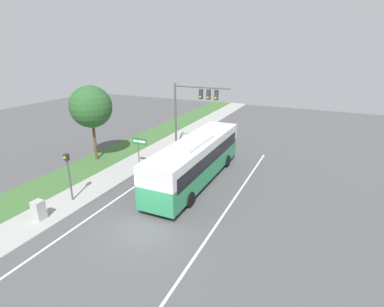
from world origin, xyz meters
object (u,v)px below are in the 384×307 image
bus (196,158)px  street_sign (139,146)px  utility_cabinet (39,210)px  signal_gantry (193,103)px  pedestrian_signal (68,170)px

bus → street_sign: bus is taller
bus → utility_cabinet: (-6.07, -8.91, -1.19)m
signal_gantry → utility_cabinet: 16.22m
street_sign → utility_cabinet: size_ratio=2.29×
signal_gantry → pedestrian_signal: 13.45m
signal_gantry → utility_cabinet: size_ratio=5.50×
pedestrian_signal → utility_cabinet: 2.99m
street_sign → signal_gantry: bearing=70.7°
signal_gantry → street_sign: bearing=-109.3°
signal_gantry → street_sign: 7.04m
bus → pedestrian_signal: bearing=-133.9°
bus → street_sign: size_ratio=4.53×
bus → signal_gantry: (-3.22, 6.55, 2.80)m
signal_gantry → street_sign: signal_gantry is taller
utility_cabinet → bus: bearing=55.7°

